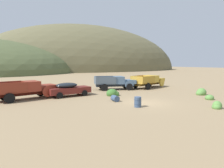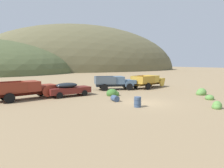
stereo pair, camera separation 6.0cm
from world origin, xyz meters
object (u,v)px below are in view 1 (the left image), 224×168
object	(u,v)px
car_oxblood	(70,89)
truck_chalk_blue	(118,82)
truck_faded_yellow	(150,81)
oil_drum_spare	(138,102)
truck_rust_red	(29,89)
oil_drum_tipped	(115,98)

from	to	relation	value
car_oxblood	truck_chalk_blue	xyz separation A→B (m)	(7.63, 2.25, 0.20)
truck_faded_yellow	truck_chalk_blue	bearing A→B (deg)	160.08
car_oxblood	truck_faded_yellow	distance (m)	13.37
truck_chalk_blue	oil_drum_spare	world-z (taller)	truck_chalk_blue
truck_faded_yellow	car_oxblood	bearing A→B (deg)	172.18
truck_rust_red	oil_drum_tipped	size ratio (longest dim) A/B	7.58
truck_faded_yellow	oil_drum_tipped	world-z (taller)	truck_faded_yellow
oil_drum_spare	truck_chalk_blue	bearing A→B (deg)	68.08
truck_faded_yellow	oil_drum_tipped	bearing A→B (deg)	-161.21
car_oxblood	truck_chalk_blue	bearing A→B (deg)	10.12
truck_faded_yellow	oil_drum_spare	xyz separation A→B (m)	(-9.90, -10.25, -0.59)
oil_drum_tipped	truck_faded_yellow	bearing A→B (deg)	34.52
car_oxblood	truck_chalk_blue	distance (m)	7.96
truck_chalk_blue	truck_faded_yellow	xyz separation A→B (m)	(5.61, -0.41, 0.02)
truck_chalk_blue	oil_drum_spare	bearing A→B (deg)	-94.21
truck_chalk_blue	truck_faded_yellow	world-z (taller)	same
car_oxblood	truck_rust_red	bearing A→B (deg)	169.18
truck_chalk_blue	oil_drum_tipped	size ratio (longest dim) A/B	7.14
truck_rust_red	oil_drum_tipped	xyz separation A→B (m)	(7.22, -5.61, -0.73)
truck_faded_yellow	truck_rust_red	bearing A→B (deg)	169.15
car_oxblood	truck_faded_yellow	xyz separation A→B (m)	(13.24, 1.84, 0.22)
truck_chalk_blue	oil_drum_spare	size ratio (longest dim) A/B	6.86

